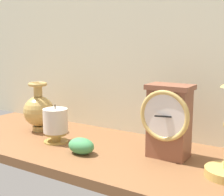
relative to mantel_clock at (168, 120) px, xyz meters
The scene contains 6 objects.
ground_plane 25.24cm from the mantel_clock, behind, with size 100.00×36.00×2.40cm, color brown.
back_wall 35.92cm from the mantel_clock, 145.22° to the left, with size 120.00×2.00×65.00cm, color beige.
mantel_clock is the anchor object (origin of this frame).
brass_vase_bulbous 44.32cm from the mantel_clock, behind, with size 9.69×9.69×15.66cm.
pillar_candle_front 32.44cm from the mantel_clock, behind, with size 6.99×6.99×10.90cm.
ivy_sprig 22.99cm from the mantel_clock, 154.66° to the right, with size 7.27×5.09×4.13cm.
Camera 1 is at (50.92, -67.88, 28.17)cm, focal length 50.78 mm.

